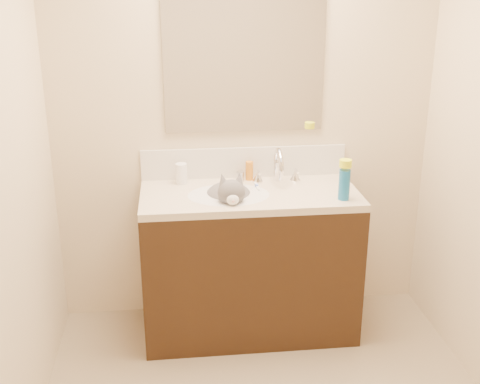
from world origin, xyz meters
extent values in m
cube|color=beige|center=(0.00, 1.25, 1.25)|extent=(2.20, 0.04, 2.50)
cube|color=black|center=(0.00, 0.97, 0.41)|extent=(1.20, 0.55, 0.82)
cube|color=beige|center=(0.00, 0.97, 0.84)|extent=(1.20, 0.55, 0.04)
ellipsoid|color=white|center=(-0.12, 0.94, 0.79)|extent=(0.45, 0.36, 0.14)
cylinder|color=silver|center=(0.18, 1.16, 0.92)|extent=(0.04, 0.04, 0.11)
torus|color=silver|center=(0.18, 1.09, 0.97)|extent=(0.03, 0.20, 0.20)
cylinder|color=silver|center=(0.18, 1.01, 0.94)|extent=(0.03, 0.03, 0.06)
cone|color=silver|center=(0.07, 1.16, 0.89)|extent=(0.06, 0.06, 0.06)
cone|color=silver|center=(0.29, 1.16, 0.89)|extent=(0.06, 0.06, 0.06)
ellipsoid|color=#575557|center=(-0.12, 0.98, 0.81)|extent=(0.28, 0.32, 0.21)
ellipsoid|color=#575557|center=(-0.11, 0.84, 0.91)|extent=(0.15, 0.13, 0.14)
ellipsoid|color=#575557|center=(-0.12, 0.90, 0.87)|extent=(0.11, 0.11, 0.13)
cone|color=#575557|center=(-0.16, 0.86, 0.98)|extent=(0.07, 0.07, 0.09)
cone|color=#575557|center=(-0.07, 0.86, 0.98)|extent=(0.07, 0.07, 0.09)
ellipsoid|color=silver|center=(-0.11, 0.78, 0.89)|extent=(0.07, 0.05, 0.06)
ellipsoid|color=silver|center=(-0.12, 0.88, 0.81)|extent=(0.10, 0.07, 0.12)
sphere|color=#DD988F|center=(-0.11, 0.76, 0.89)|extent=(0.01, 0.01, 0.01)
cylinder|color=#575557|center=(0.01, 0.97, 0.75)|extent=(0.10, 0.22, 0.04)
cube|color=silver|center=(0.00, 1.24, 0.95)|extent=(1.20, 0.02, 0.18)
cube|color=white|center=(0.00, 1.24, 1.54)|extent=(0.90, 0.02, 0.80)
cylinder|color=white|center=(-0.37, 1.16, 0.92)|extent=(0.08, 0.08, 0.12)
cylinder|color=orange|center=(-0.37, 1.16, 0.90)|extent=(0.07, 0.07, 0.04)
cylinder|color=#B7B7BC|center=(-0.03, 1.17, 0.89)|extent=(0.06, 0.06, 0.05)
cylinder|color=orange|center=(0.02, 1.18, 0.91)|extent=(0.05, 0.05, 0.11)
cube|color=white|center=(0.05, 1.05, 0.86)|extent=(0.02, 0.13, 0.01)
cube|color=#6983DF|center=(0.05, 1.05, 0.87)|extent=(0.02, 0.03, 0.02)
cylinder|color=#1867A8|center=(0.48, 0.81, 0.94)|extent=(0.08, 0.08, 0.16)
cylinder|color=#EDFF1A|center=(0.48, 0.81, 1.06)|extent=(0.09, 0.09, 0.04)
camera|label=1|loc=(-0.40, -2.11, 1.99)|focal=45.00mm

